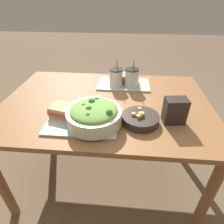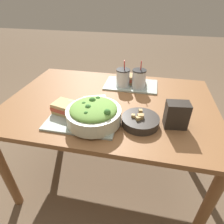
% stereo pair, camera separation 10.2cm
% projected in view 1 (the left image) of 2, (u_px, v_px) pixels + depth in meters
% --- Properties ---
extents(ground_plane, '(12.00, 12.00, 0.00)m').
position_uv_depth(ground_plane, '(107.00, 172.00, 1.65)').
color(ground_plane, brown).
extents(dining_table, '(1.37, 0.94, 0.73)m').
position_uv_depth(dining_table, '(106.00, 112.00, 1.30)').
color(dining_table, brown).
rests_on(dining_table, ground_plane).
extents(tray_near, '(0.40, 0.24, 0.01)m').
position_uv_depth(tray_near, '(82.00, 123.00, 1.03)').
color(tray_near, '#99A89E').
rests_on(tray_near, dining_table).
extents(tray_far, '(0.40, 0.24, 0.01)m').
position_uv_depth(tray_far, '(124.00, 84.00, 1.45)').
color(tray_far, '#99A89E').
rests_on(tray_far, dining_table).
extents(salad_bowl, '(0.30, 0.30, 0.12)m').
position_uv_depth(salad_bowl, '(94.00, 114.00, 1.00)').
color(salad_bowl, beige).
rests_on(salad_bowl, tray_near).
extents(soup_bowl, '(0.21, 0.21, 0.07)m').
position_uv_depth(soup_bowl, '(140.00, 119.00, 1.04)').
color(soup_bowl, '#2D2823').
rests_on(soup_bowl, dining_table).
extents(sandwich_near, '(0.17, 0.14, 0.06)m').
position_uv_depth(sandwich_near, '(64.00, 111.00, 1.07)').
color(sandwich_near, tan).
rests_on(sandwich_near, tray_near).
extents(baguette_near, '(0.12, 0.09, 0.06)m').
position_uv_depth(baguette_near, '(75.00, 109.00, 1.09)').
color(baguette_near, '#DBBC84').
rests_on(baguette_near, tray_near).
extents(sandwich_far, '(0.16, 0.11, 0.06)m').
position_uv_depth(sandwich_far, '(127.00, 78.00, 1.45)').
color(sandwich_far, tan).
rests_on(sandwich_far, tray_far).
extents(drink_cup_dark, '(0.10, 0.10, 0.20)m').
position_uv_depth(drink_cup_dark, '(116.00, 78.00, 1.38)').
color(drink_cup_dark, silver).
rests_on(drink_cup_dark, tray_far).
extents(drink_cup_red, '(0.10, 0.10, 0.20)m').
position_uv_depth(drink_cup_red, '(132.00, 78.00, 1.37)').
color(drink_cup_red, silver).
rests_on(drink_cup_red, tray_far).
extents(chip_bag, '(0.13, 0.09, 0.15)m').
position_uv_depth(chip_bag, '(175.00, 111.00, 1.02)').
color(chip_bag, '#28231E').
rests_on(chip_bag, dining_table).
extents(napkin_folded, '(0.18, 0.16, 0.00)m').
position_uv_depth(napkin_folded, '(91.00, 100.00, 1.25)').
color(napkin_folded, silver).
rests_on(napkin_folded, dining_table).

